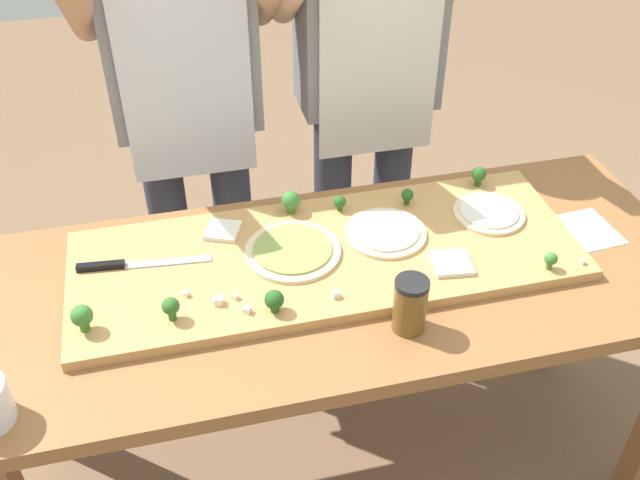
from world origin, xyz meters
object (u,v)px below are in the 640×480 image
(broccoli_floret_front_right, at_px, (479,175))
(broccoli_floret_front_left, at_px, (407,195))
(broccoli_floret_center_left, at_px, (171,307))
(prep_table, at_px, (344,309))
(pizza_whole_cheese_artichoke, at_px, (385,232))
(pizza_slice_far_right, at_px, (223,231))
(cheese_crumble_f, at_px, (235,296))
(pizza_slice_center, at_px, (452,263))
(cheese_crumble_d, at_px, (186,294))
(pizza_whole_pesto_green, at_px, (293,251))
(broccoli_floret_back_right, at_px, (340,202))
(cheese_crumble_e, at_px, (219,301))
(cook_left, at_px, (186,92))
(cheese_crumble_c, at_px, (582,261))
(broccoli_floret_back_mid, at_px, (274,300))
(cheese_crumble_b, at_px, (335,294))
(chefs_knife, at_px, (125,265))
(cook_right, at_px, (368,72))
(broccoli_floret_front_mid, at_px, (291,201))
(recipe_note, at_px, (590,230))
(broccoli_floret_center_right, at_px, (551,259))
(sauce_jar, at_px, (410,305))
(broccoli_floret_back_left, at_px, (82,316))
(pizza_whole_white_garlic, at_px, (489,213))

(broccoli_floret_front_right, height_order, broccoli_floret_front_left, broccoli_floret_front_right)
(broccoli_floret_center_left, bearing_deg, prep_table, 11.90)
(pizza_whole_cheese_artichoke, bearing_deg, pizza_slice_far_right, 165.17)
(broccoli_floret_front_right, xyz_separation_m, cheese_crumble_f, (-0.70, -0.29, -0.03))
(pizza_slice_center, bearing_deg, cheese_crumble_d, 176.31)
(pizza_whole_pesto_green, xyz_separation_m, broccoli_floret_back_right, (0.15, 0.14, 0.02))
(cheese_crumble_e, bearing_deg, prep_table, 11.51)
(broccoli_floret_center_left, xyz_separation_m, cheese_crumble_f, (0.14, 0.03, -0.03))
(pizza_whole_cheese_artichoke, bearing_deg, cook_left, 128.53)
(prep_table, relative_size, cheese_crumble_c, 139.20)
(pizza_whole_cheese_artichoke, relative_size, pizza_slice_far_right, 2.53)
(broccoli_floret_front_right, height_order, broccoli_floret_back_mid, same)
(cheese_crumble_c, height_order, cheese_crumble_d, same)
(prep_table, bearing_deg, pizza_slice_far_right, 143.81)
(broccoli_floret_front_right, relative_size, cheese_crumble_b, 3.49)
(pizza_whole_cheese_artichoke, height_order, cheese_crumble_e, cheese_crumble_e)
(pizza_slice_far_right, bearing_deg, cheese_crumble_e, -99.63)
(pizza_whole_pesto_green, distance_m, pizza_whole_cheese_artichoke, 0.24)
(broccoli_floret_front_left, bearing_deg, chefs_knife, -173.35)
(broccoli_floret_center_left, bearing_deg, pizza_slice_center, 2.36)
(broccoli_floret_front_right, height_order, broccoli_floret_back_right, broccoli_floret_front_right)
(pizza_slice_center, height_order, cheese_crumble_c, same)
(broccoli_floret_front_left, height_order, cheese_crumble_f, broccoli_floret_front_left)
(cheese_crumble_c, bearing_deg, pizza_whole_cheese_artichoke, 152.84)
(cheese_crumble_f, bearing_deg, pizza_slice_far_right, 88.80)
(cook_right, bearing_deg, prep_table, -110.67)
(broccoli_floret_back_right, bearing_deg, broccoli_floret_front_mid, 169.67)
(broccoli_floret_front_right, xyz_separation_m, recipe_note, (0.22, -0.22, -0.06))
(broccoli_floret_front_right, height_order, cook_right, cook_right)
(pizza_slice_far_right, height_order, broccoli_floret_front_left, broccoli_floret_front_left)
(recipe_note, bearing_deg, broccoli_floret_center_right, -143.95)
(recipe_note, bearing_deg, broccoli_floret_front_right, 134.68)
(prep_table, distance_m, recipe_note, 0.66)
(broccoli_floret_center_right, distance_m, broccoli_floret_back_right, 0.53)
(cheese_crumble_d, bearing_deg, broccoli_floret_back_mid, -27.12)
(sauce_jar, bearing_deg, pizza_slice_far_right, 131.57)
(cook_right, bearing_deg, recipe_note, -54.90)
(prep_table, distance_m, cheese_crumble_f, 0.31)
(pizza_whole_pesto_green, distance_m, cook_left, 0.60)
(pizza_slice_center, xyz_separation_m, broccoli_floret_front_left, (-0.02, 0.26, 0.02))
(broccoli_floret_back_mid, bearing_deg, recipe_note, 8.84)
(cheese_crumble_c, bearing_deg, broccoli_floret_back_left, 177.49)
(cheese_crumble_c, bearing_deg, pizza_slice_center, 167.64)
(sauce_jar, bearing_deg, broccoli_floret_center_left, 166.77)
(pizza_whole_cheese_artichoke, height_order, cheese_crumble_f, pizza_whole_cheese_artichoke)
(pizza_whole_cheese_artichoke, bearing_deg, pizza_slice_center, -51.83)
(pizza_whole_white_garlic, relative_size, broccoli_floret_back_right, 4.21)
(broccoli_floret_front_mid, xyz_separation_m, cheese_crumble_e, (-0.22, -0.30, -0.03))
(pizza_whole_white_garlic, bearing_deg, broccoli_floret_back_mid, -160.05)
(broccoli_floret_center_right, relative_size, cheese_crumble_d, 3.66)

